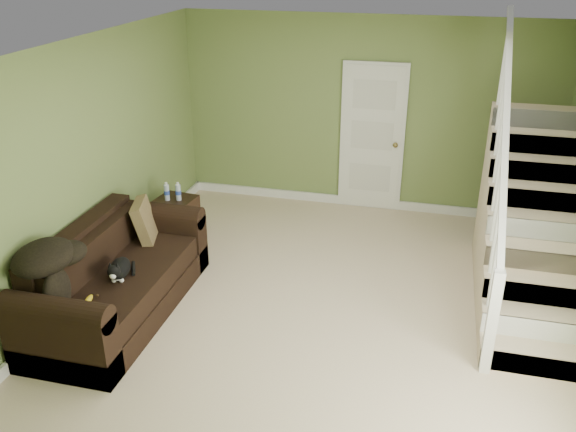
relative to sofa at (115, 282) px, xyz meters
The scene contains 15 objects.
floor 2.12m from the sofa, 15.36° to the left, with size 5.00×5.50×0.01m, color #CAAD92.
ceiling 3.08m from the sofa, 15.36° to the left, with size 5.00×5.50×0.01m, color white.
wall_back 3.99m from the sofa, 58.57° to the left, with size 5.00×0.04×2.60m, color olive.
wall_front 3.13m from the sofa, 47.38° to the right, with size 5.00×0.04×2.60m, color olive.
wall_left 1.21m from the sofa, 130.88° to the left, with size 0.04×5.50×2.60m, color olive.
baseboard_back 3.86m from the sofa, 58.34° to the left, with size 5.00×0.04×0.12m, color white.
baseboard_left 0.77m from the sofa, 129.06° to the left, with size 0.04×5.50×0.12m, color white.
door 3.95m from the sofa, 56.97° to the left, with size 0.86×0.12×2.02m.
staircase 4.30m from the sofa, 20.76° to the left, with size 1.00×2.51×2.82m.
sofa is the anchor object (origin of this frame).
side_table 1.67m from the sofa, 92.75° to the left, with size 0.50×0.50×0.77m.
cat 0.31m from the sofa, 44.16° to the right, with size 0.29×0.50×0.24m.
banana 0.64m from the sofa, 81.30° to the right, with size 0.05×0.19×0.05m, color yellow.
throw_pillow 0.80m from the sofa, 89.62° to the left, with size 0.11×0.45×0.45m, color #46321C.
throw_blanket 0.92m from the sofa, 110.69° to the right, with size 0.48×0.63×0.26m, color black.
Camera 1 is at (0.94, -5.21, 3.46)m, focal length 38.00 mm.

